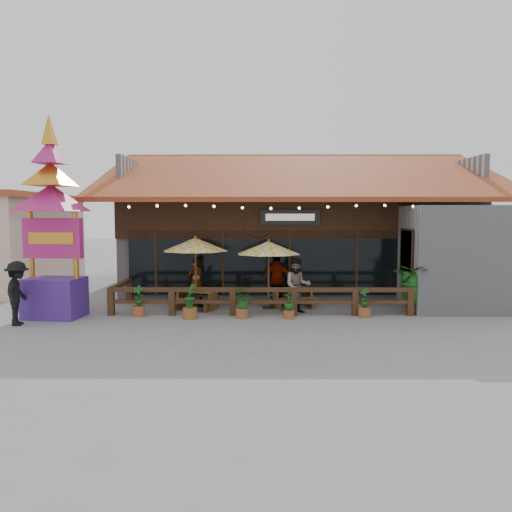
{
  "coord_description": "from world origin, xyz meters",
  "views": [
    {
      "loc": [
        -1.66,
        -16.63,
        3.31
      ],
      "look_at": [
        -1.75,
        1.5,
        1.79
      ],
      "focal_mm": 35.0,
      "sensor_mm": 36.0,
      "label": 1
    }
  ],
  "objects_px": {
    "umbrella_left": "(196,245)",
    "pedestrian": "(18,293)",
    "tropical_plant": "(414,280)",
    "picnic_table_left": "(197,296)",
    "thai_sign_tower": "(52,203)",
    "umbrella_right": "(269,248)",
    "picnic_table_right": "(292,294)"
  },
  "relations": [
    {
      "from": "umbrella_right",
      "to": "thai_sign_tower",
      "type": "height_order",
      "value": "thai_sign_tower"
    },
    {
      "from": "picnic_table_left",
      "to": "tropical_plant",
      "type": "bearing_deg",
      "value": -5.63
    },
    {
      "from": "umbrella_right",
      "to": "picnic_table_right",
      "type": "bearing_deg",
      "value": 14.45
    },
    {
      "from": "picnic_table_left",
      "to": "thai_sign_tower",
      "type": "height_order",
      "value": "thai_sign_tower"
    },
    {
      "from": "thai_sign_tower",
      "to": "tropical_plant",
      "type": "height_order",
      "value": "thai_sign_tower"
    },
    {
      "from": "picnic_table_right",
      "to": "pedestrian",
      "type": "distance_m",
      "value": 8.9
    },
    {
      "from": "umbrella_left",
      "to": "picnic_table_left",
      "type": "relative_size",
      "value": 1.64
    },
    {
      "from": "umbrella_right",
      "to": "tropical_plant",
      "type": "height_order",
      "value": "umbrella_right"
    },
    {
      "from": "thai_sign_tower",
      "to": "picnic_table_left",
      "type": "bearing_deg",
      "value": 18.05
    },
    {
      "from": "picnic_table_left",
      "to": "picnic_table_right",
      "type": "distance_m",
      "value": 3.37
    },
    {
      "from": "umbrella_left",
      "to": "picnic_table_left",
      "type": "height_order",
      "value": "umbrella_left"
    },
    {
      "from": "umbrella_left",
      "to": "picnic_table_left",
      "type": "distance_m",
      "value": 1.83
    },
    {
      "from": "umbrella_left",
      "to": "picnic_table_left",
      "type": "bearing_deg",
      "value": -77.48
    },
    {
      "from": "umbrella_left",
      "to": "pedestrian",
      "type": "xyz_separation_m",
      "value": [
        -4.95,
        -2.98,
        -1.27
      ]
    },
    {
      "from": "pedestrian",
      "to": "picnic_table_right",
      "type": "bearing_deg",
      "value": -81.02
    },
    {
      "from": "umbrella_left",
      "to": "pedestrian",
      "type": "height_order",
      "value": "umbrella_left"
    },
    {
      "from": "picnic_table_left",
      "to": "picnic_table_right",
      "type": "height_order",
      "value": "picnic_table_right"
    },
    {
      "from": "umbrella_right",
      "to": "thai_sign_tower",
      "type": "distance_m",
      "value": 7.23
    },
    {
      "from": "picnic_table_right",
      "to": "picnic_table_left",
      "type": "bearing_deg",
      "value": -173.5
    },
    {
      "from": "umbrella_left",
      "to": "picnic_table_right",
      "type": "distance_m",
      "value": 3.87
    },
    {
      "from": "umbrella_right",
      "to": "picnic_table_left",
      "type": "xyz_separation_m",
      "value": [
        -2.49,
        -0.16,
        -1.68
      ]
    },
    {
      "from": "thai_sign_tower",
      "to": "picnic_table_right",
      "type": "bearing_deg",
      "value": 13.18
    },
    {
      "from": "picnic_table_right",
      "to": "umbrella_right",
      "type": "bearing_deg",
      "value": -165.55
    },
    {
      "from": "umbrella_right",
      "to": "pedestrian",
      "type": "distance_m",
      "value": 8.1
    },
    {
      "from": "pedestrian",
      "to": "thai_sign_tower",
      "type": "bearing_deg",
      "value": -40.31
    },
    {
      "from": "umbrella_right",
      "to": "pedestrian",
      "type": "height_order",
      "value": "umbrella_right"
    },
    {
      "from": "umbrella_right",
      "to": "umbrella_left",
      "type": "bearing_deg",
      "value": 174.07
    },
    {
      "from": "tropical_plant",
      "to": "pedestrian",
      "type": "bearing_deg",
      "value": -171.56
    },
    {
      "from": "tropical_plant",
      "to": "thai_sign_tower",
      "type": "bearing_deg",
      "value": -176.53
    },
    {
      "from": "picnic_table_right",
      "to": "thai_sign_tower",
      "type": "relative_size",
      "value": 0.24
    },
    {
      "from": "picnic_table_left",
      "to": "pedestrian",
      "type": "relative_size",
      "value": 0.9
    },
    {
      "from": "umbrella_right",
      "to": "thai_sign_tower",
      "type": "bearing_deg",
      "value": -166.98
    }
  ]
}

